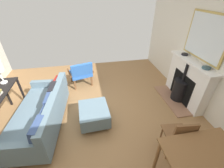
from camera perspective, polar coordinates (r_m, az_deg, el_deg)
The scene contains 11 objects.
ground_plane at distance 3.57m, azimuth -9.27°, elevation -11.73°, with size 5.39×5.58×0.01m, color olive.
wall_left at distance 3.81m, azimuth 33.84°, elevation 10.24°, with size 0.12×5.58×2.70m, color silver.
fireplace at distance 4.10m, azimuth 26.81°, elevation 0.18°, with size 0.62×1.42×1.10m.
mirror_over_mantel at distance 3.76m, azimuth 32.97°, elevation 15.20°, with size 0.04×1.13×0.96m.
mantel_bowl_near at distance 4.12m, azimuth 26.67°, elevation 10.41°, with size 0.15×0.15×0.04m.
mantel_bowl_far at distance 3.60m, azimuth 33.05°, elevation 5.38°, with size 0.17×0.17×0.04m.
sofa at distance 3.39m, azimuth -25.65°, elevation -10.22°, with size 1.06×1.98×0.79m.
ottoman at distance 3.22m, azimuth -7.05°, elevation -11.51°, with size 0.64×0.72×0.39m.
armchair_accent at distance 4.37m, azimuth -12.05°, elevation 4.47°, with size 0.79×0.73×0.78m.
dining_table at distance 2.39m, azimuth 33.99°, elevation -25.28°, with size 1.02×0.88×0.76m.
dining_chair_near_fireplace at distance 2.72m, azimuth 24.95°, elevation -17.76°, with size 0.44×0.44×0.86m.
Camera 1 is at (-0.10, 2.54, 2.50)m, focal length 23.30 mm.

